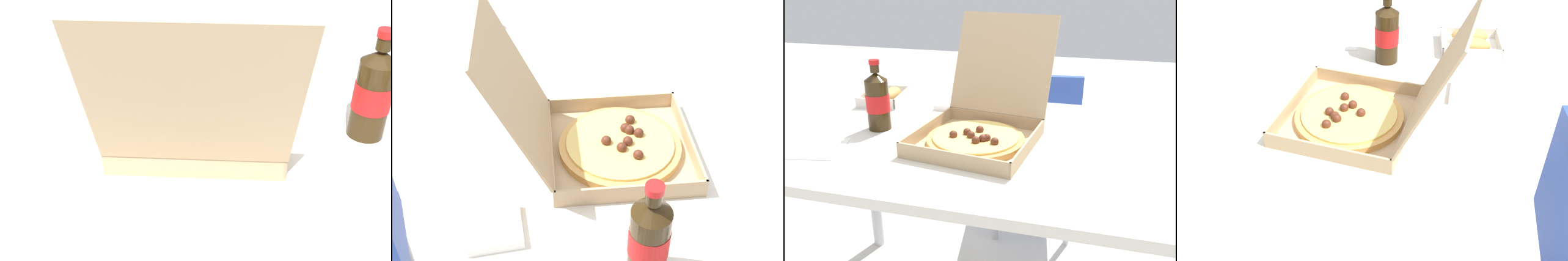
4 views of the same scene
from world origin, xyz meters
TOP-DOWN VIEW (x-y plane):
  - dining_table at (0.00, 0.00)m, footprint 1.47×0.81m
  - pizza_box_open at (-0.07, -0.01)m, footprint 0.39×0.50m
  - cola_bottle at (-0.41, -0.01)m, footprint 0.07×0.07m
  - paper_menu at (-0.54, -0.20)m, footprint 0.23×0.19m
  - napkin_pile at (-0.25, 0.26)m, footprint 0.11×0.11m

SIDE VIEW (x-z plane):
  - dining_table at x=0.00m, z-range 0.30..1.05m
  - paper_menu at x=-0.54m, z-range 0.76..0.76m
  - napkin_pile at x=-0.25m, z-range 0.76..0.78m
  - pizza_box_open at x=-0.07m, z-range 0.63..0.98m
  - cola_bottle at x=-0.41m, z-range 0.74..0.96m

